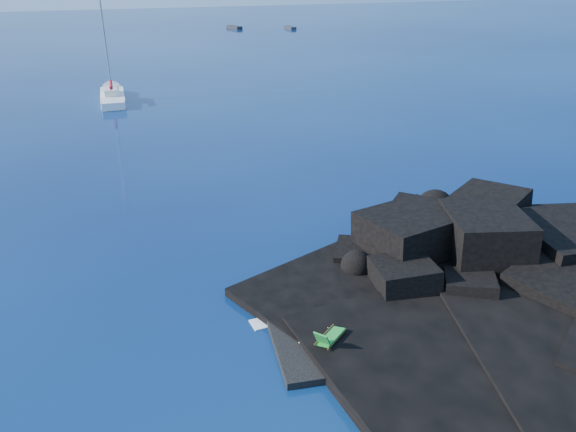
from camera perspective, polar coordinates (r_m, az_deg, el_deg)
name	(u,v)px	position (r m, az deg, el deg)	size (l,w,h in m)	color
ground	(273,360)	(25.28, -1.49, -14.39)	(400.00, 400.00, 0.00)	#030B38
headland	(483,278)	(32.80, 19.23, -5.92)	(24.00, 24.00, 3.60)	black
beach	(362,333)	(27.00, 7.56, -11.74)	(8.50, 6.00, 0.70)	black
surf_foam	(335,284)	(30.55, 4.78, -6.86)	(10.00, 8.00, 0.06)	white
sailboat	(113,101)	(73.85, -17.34, 11.07)	(2.80, 13.33, 13.98)	white
deck_chair	(331,332)	(25.28, 4.38, -11.69)	(1.81, 0.79, 1.24)	#1D832D
towel	(320,336)	(26.03, 3.32, -12.06)	(2.18, 1.03, 0.06)	white
sunbather	(321,333)	(25.95, 3.33, -11.79)	(1.78, 0.43, 0.24)	tan
marker_cone	(393,299)	(28.48, 10.58, -8.26)	(0.39, 0.39, 0.60)	orange
distant_boat_a	(234,29)	(150.23, -5.47, 18.42)	(1.60, 5.16, 0.69)	#222327
distant_boat_b	(290,29)	(149.08, 0.23, 18.48)	(1.40, 4.51, 0.60)	#28282D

